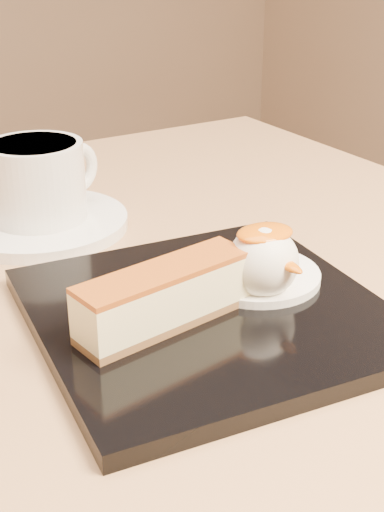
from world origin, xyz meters
TOP-DOWN VIEW (x-y plane):
  - table at (0.00, 0.00)m, footprint 0.80×0.80m
  - dessert_plate at (0.06, -0.04)m, footprint 0.24×0.24m
  - cheesecake at (0.02, -0.05)m, footprint 0.12×0.05m
  - cream_smear at (0.11, -0.03)m, footprint 0.09×0.09m
  - ice_cream_scoop at (0.10, -0.05)m, footprint 0.05×0.05m
  - mango_sauce at (0.10, -0.04)m, footprint 0.04×0.03m
  - mint_sprig at (0.08, -0.00)m, footprint 0.04×0.03m
  - saucer at (0.02, 0.17)m, footprint 0.15×0.15m
  - coffee_cup at (0.02, 0.17)m, footprint 0.11×0.08m

SIDE VIEW (x-z plane):
  - table at x=0.00m, z-range 0.20..0.92m
  - saucer at x=0.02m, z-range 0.72..0.73m
  - dessert_plate at x=0.06m, z-range 0.72..0.73m
  - cream_smear at x=0.11m, z-range 0.73..0.74m
  - mint_sprig at x=0.08m, z-range 0.74..0.74m
  - cheesecake at x=0.02m, z-range 0.73..0.77m
  - ice_cream_scoop at x=0.10m, z-range 0.73..0.78m
  - coffee_cup at x=0.02m, z-range 0.73..0.80m
  - mango_sauce at x=0.10m, z-range 0.77..0.78m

